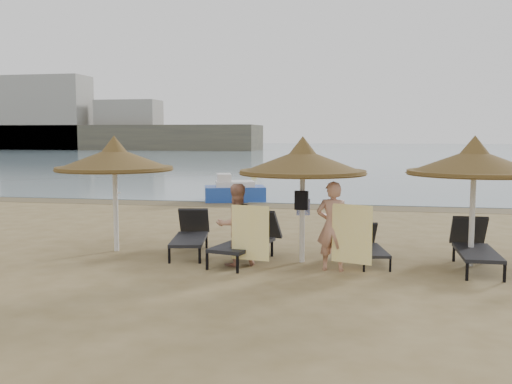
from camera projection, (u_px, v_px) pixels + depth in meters
ground at (271, 269)px, 10.59m from camera, size 160.00×160.00×0.00m
sea at (354, 150)px, 88.76m from camera, size 200.00×140.00×0.03m
wet_sand_strip at (315, 207)px, 19.78m from camera, size 200.00×1.60×0.01m
far_shore at (195, 132)px, 91.05m from camera, size 150.00×54.80×12.00m
palapa_left at (114, 159)px, 12.07m from camera, size 2.50×2.50×2.47m
palapa_center at (303, 162)px, 11.00m from camera, size 2.49×2.49×2.47m
palapa_right at (474, 162)px, 10.67m from camera, size 2.50×2.50×2.48m
lounger_far_left at (191, 234)px, 12.09m from camera, size 1.00×2.05×0.88m
lounger_near_left at (249, 239)px, 11.39m from camera, size 1.18×2.19×0.94m
lounger_near_right at (368, 245)px, 11.21m from camera, size 0.82×1.67×0.71m
lounger_far_right at (474, 246)px, 10.72m from camera, size 0.67×2.01×0.90m
person_left at (236, 218)px, 10.81m from camera, size 1.00×0.92×1.82m
person_right at (333, 219)px, 10.41m from camera, size 0.92×0.63×1.91m
towel_left at (250, 233)px, 10.42m from camera, size 0.72×0.12×1.02m
towel_right at (352, 234)px, 10.12m from camera, size 0.72×0.27×1.06m
bag_patterned at (303, 207)px, 11.27m from camera, size 0.27×0.16×0.32m
bag_dark at (301, 200)px, 10.92m from camera, size 0.27×0.12×0.37m
pedal_boat at (234, 191)px, 21.40m from camera, size 2.51×1.90×1.04m
buoy_left at (254, 172)px, 34.97m from camera, size 0.41×0.41×0.41m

